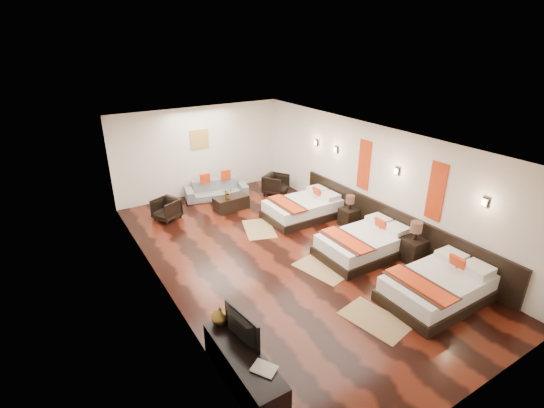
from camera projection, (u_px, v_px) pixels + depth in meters
floor at (281, 255)px, 9.42m from camera, size 5.50×9.50×0.01m
ceiling at (283, 139)px, 8.31m from camera, size 5.50×9.50×0.01m
back_wall at (200, 151)px, 12.57m from camera, size 5.50×0.01×2.80m
left_wall at (161, 231)px, 7.54m from camera, size 0.01×9.50×2.80m
right_wall at (372, 179)px, 10.19m from camera, size 0.01×9.50×2.80m
headboard_panel at (390, 224)px, 9.93m from camera, size 0.08×6.60×0.90m
bed_near at (438, 287)px, 7.77m from camera, size 2.17×1.36×0.83m
bed_mid at (364, 244)px, 9.37m from camera, size 2.14×1.34×0.82m
bed_far at (303, 208)px, 11.28m from camera, size 2.11×1.33×0.81m
nightstand_a at (413, 247)px, 9.09m from camera, size 0.50×0.50×0.98m
nightstand_b at (349, 215)px, 10.80m from camera, size 0.44×0.44×0.87m
jute_mat_near at (375, 320)px, 7.31m from camera, size 0.97×1.32×0.01m
jute_mat_mid at (322, 269)px, 8.88m from camera, size 0.99×1.34×0.01m
jute_mat_far at (259, 229)px, 10.68m from camera, size 1.10×1.38×0.01m
tv_console at (244, 368)px, 5.91m from camera, size 0.50×1.80×0.55m
tv at (237, 328)px, 5.94m from camera, size 0.22×0.86×0.49m
book at (260, 375)px, 5.41m from camera, size 0.39×0.42×0.03m
figurine at (220, 315)px, 6.34m from camera, size 0.39×0.39×0.31m
sofa at (216, 189)px, 12.61m from camera, size 2.06×1.17×0.57m
armchair_left at (167, 209)px, 11.17m from camera, size 0.85×0.84×0.60m
armchair_right at (276, 184)px, 12.93m from camera, size 0.95×0.96×0.64m
coffee_table at (231, 203)px, 11.82m from camera, size 1.03×0.57×0.40m
table_plant at (227, 193)px, 11.58m from camera, size 0.34×0.31×0.30m
orange_panel_a at (436, 191)px, 8.58m from camera, size 0.04×0.40×1.30m
orange_panel_b at (364, 165)px, 10.30m from camera, size 0.04×0.40×1.30m
sconce_near at (485, 202)px, 7.65m from camera, size 0.07×0.12×0.18m
sconce_mid at (397, 171)px, 9.37m from camera, size 0.07×0.12×0.18m
sconce_far at (336, 150)px, 11.09m from camera, size 0.07×0.12×0.18m
sconce_lounge at (316, 143)px, 11.79m from camera, size 0.07×0.12×0.18m
gold_artwork at (199, 139)px, 12.40m from camera, size 0.60×0.04×0.60m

